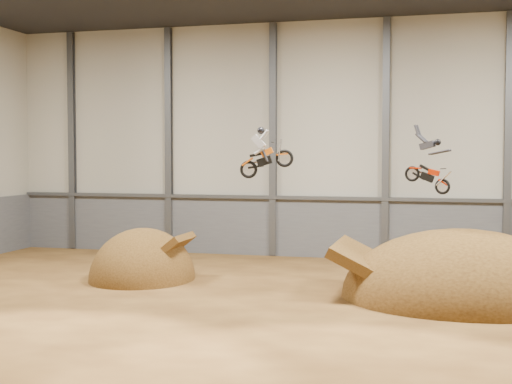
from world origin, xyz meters
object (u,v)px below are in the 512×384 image
takeoff_ramp (143,279)px  fmx_rider_a (269,147)px  fmx_rider_b (425,159)px  landing_ramp (462,299)px

takeoff_ramp → fmx_rider_a: size_ratio=2.44×
fmx_rider_a → fmx_rider_b: fmx_rider_a is taller
fmx_rider_a → landing_ramp: bearing=1.3°
landing_ramp → takeoff_ramp: bearing=176.5°
takeoff_ramp → fmx_rider_a: bearing=-16.9°
takeoff_ramp → landing_ramp: bearing=-3.5°
fmx_rider_a → fmx_rider_b: 6.60m
takeoff_ramp → landing_ramp: landing_ramp is taller
takeoff_ramp → fmx_rider_b: (13.43, -1.52, 5.91)m
landing_ramp → fmx_rider_b: 6.15m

